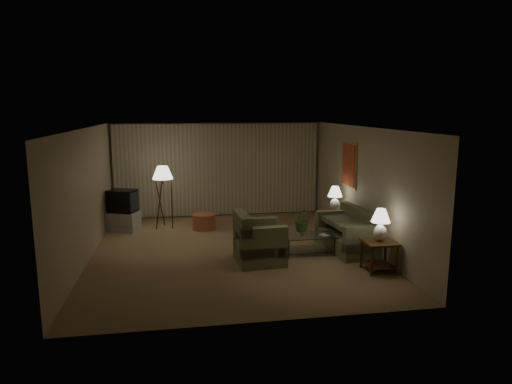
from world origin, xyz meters
The scene contains 16 objects.
ground centered at (0.00, 0.00, 0.00)m, with size 7.00×7.00×0.00m, color #997C54.
room_shell centered at (0.02, 1.51, 1.75)m, with size 6.04×7.02×2.72m.
sofa centered at (2.50, -0.41, 0.37)m, with size 1.80×1.13×0.73m.
armchair centered at (0.47, -0.87, 0.41)m, with size 1.09×1.04×0.82m.
side_table_near centered at (2.65, -1.76, 0.42)m, with size 0.61×0.61×0.60m.
side_table_far centered at (2.65, 0.84, 0.40)m, with size 0.53×0.45×0.60m.
table_lamp_near centered at (2.65, -1.76, 0.97)m, with size 0.37×0.37×0.63m.
table_lamp_far centered at (2.65, 0.84, 0.97)m, with size 0.36×0.36×0.62m.
coffee_table centered at (1.61, -0.51, 0.28)m, with size 1.14×0.62×0.41m.
tv_cabinet centered at (-2.55, 2.07, 0.25)m, with size 0.89×0.74×0.50m, color #ADADAF.
crt_tv centered at (-2.55, 2.07, 0.79)m, with size 0.80×0.70×0.57m, color black.
floor_lamp centered at (-1.53, 2.21, 0.86)m, with size 0.53×0.53×1.64m.
ottoman centered at (-0.51, 1.92, 0.20)m, with size 0.60×0.60×0.40m, color #B5583D.
vase centered at (1.46, -0.51, 0.50)m, with size 0.16×0.16×0.16m, color white.
flowers centered at (1.46, -0.51, 0.83)m, with size 0.46×0.40×0.51m, color #457032.
book centered at (1.86, -0.61, 0.42)m, with size 0.15×0.20×0.02m, color olive.
Camera 1 is at (-1.08, -9.66, 3.11)m, focal length 32.00 mm.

